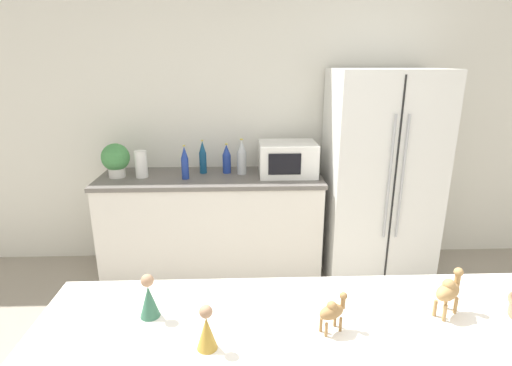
{
  "coord_description": "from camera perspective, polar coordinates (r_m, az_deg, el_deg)",
  "views": [
    {
      "loc": [
        -0.24,
        -0.86,
        1.83
      ],
      "look_at": [
        -0.16,
        1.36,
        1.14
      ],
      "focal_mm": 28.0,
      "sensor_mm": 36.0,
      "label": 1
    }
  ],
  "objects": [
    {
      "name": "wise_man_figurine_purple",
      "position": [
        1.33,
        -7.07,
        -20.13
      ],
      "size": [
        0.07,
        0.07,
        0.15
      ],
      "color": "#B28933",
      "rests_on": "bar_counter"
    },
    {
      "name": "back_bottle_0",
      "position": [
        3.46,
        -4.22,
        3.43
      ],
      "size": [
        0.07,
        0.07,
        0.26
      ],
      "color": "navy",
      "rests_on": "back_counter"
    },
    {
      "name": "camel_figurine_second",
      "position": [
        1.4,
        10.9,
        -17.48
      ],
      "size": [
        0.11,
        0.08,
        0.13
      ],
      "color": "olive",
      "rests_on": "bar_counter"
    },
    {
      "name": "back_counter",
      "position": [
        3.56,
        -6.29,
        -5.84
      ],
      "size": [
        1.88,
        0.63,
        0.89
      ],
      "color": "silver",
      "rests_on": "ground_plane"
    },
    {
      "name": "back_bottle_3",
      "position": [
        3.42,
        -2.06,
        3.69
      ],
      "size": [
        0.08,
        0.08,
        0.31
      ],
      "color": "#B2B7BC",
      "rests_on": "back_counter"
    },
    {
      "name": "camel_figurine",
      "position": [
        1.59,
        25.83,
        -13.61
      ],
      "size": [
        0.13,
        0.11,
        0.17
      ],
      "color": "#A87F4C",
      "rests_on": "bar_counter"
    },
    {
      "name": "potted_plant",
      "position": [
        3.52,
        -19.41,
        3.26
      ],
      "size": [
        0.23,
        0.23,
        0.29
      ],
      "color": "silver",
      "rests_on": "back_counter"
    },
    {
      "name": "refrigerator",
      "position": [
        3.55,
        17.21,
        0.92
      ],
      "size": [
        0.88,
        0.7,
        1.77
      ],
      "color": "white",
      "rests_on": "ground_plane"
    },
    {
      "name": "back_bottle_1",
      "position": [
        3.32,
        -10.13,
        2.83
      ],
      "size": [
        0.06,
        0.06,
        0.28
      ],
      "color": "navy",
      "rests_on": "back_counter"
    },
    {
      "name": "paper_towel_roll",
      "position": [
        3.46,
        -16.09,
        2.61
      ],
      "size": [
        0.1,
        0.1,
        0.22
      ],
      "color": "white",
      "rests_on": "back_counter"
    },
    {
      "name": "wise_man_figurine_crimson",
      "position": [
        1.5,
        -15.06,
        -15.66
      ],
      "size": [
        0.07,
        0.07,
        0.16
      ],
      "color": "#33664C",
      "rests_on": "bar_counter"
    },
    {
      "name": "back_bottle_2",
      "position": [
        3.47,
        -7.61,
        3.63
      ],
      "size": [
        0.06,
        0.06,
        0.29
      ],
      "color": "navy",
      "rests_on": "back_counter"
    },
    {
      "name": "microwave",
      "position": [
        3.4,
        4.52,
        3.48
      ],
      "size": [
        0.48,
        0.37,
        0.28
      ],
      "color": "white",
      "rests_on": "back_counter"
    },
    {
      "name": "wall_back",
      "position": [
        3.65,
        1.71,
        8.44
      ],
      "size": [
        8.0,
        0.06,
        2.55
      ],
      "color": "silver",
      "rests_on": "ground_plane"
    }
  ]
}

